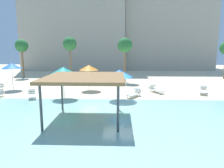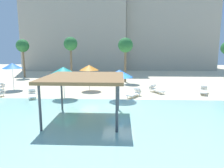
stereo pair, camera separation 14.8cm
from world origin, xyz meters
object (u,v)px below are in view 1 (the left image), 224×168
Objects in this scene: beach_umbrella_orange_3 at (89,68)px; lounge_chair_5 at (156,89)px; shade_pavilion at (85,79)px; palm_tree_3 at (70,45)px; beach_umbrella_blue_2 at (11,66)px; lounge_chair_3 at (203,90)px; lounge_chair_1 at (135,93)px; beach_umbrella_teal_1 at (63,70)px; palm_tree_0 at (22,46)px; lounge_chair_4 at (32,95)px; beach_umbrella_blue_0 at (119,73)px; palm_tree_2 at (125,46)px.

beach_umbrella_orange_3 is 1.38× the size of lounge_chair_5.
palm_tree_3 is at bearing 106.06° from shade_pavilion.
lounge_chair_3 is at bearing -3.65° from beach_umbrella_blue_2.
palm_tree_3 is (-8.36, 10.60, 4.54)m from lounge_chair_1.
beach_umbrella_teal_1 is 7.41m from beach_umbrella_blue_2.
shade_pavilion reaches higher than lounge_chair_5.
palm_tree_0 is (-18.22, 10.20, 4.31)m from lounge_chair_5.
beach_umbrella_blue_2 reaches higher than lounge_chair_5.
lounge_chair_5 is (5.74, 8.29, -2.25)m from shade_pavilion.
lounge_chair_4 is (-16.01, -2.45, 0.00)m from lounge_chair_3.
beach_umbrella_teal_1 is 1.43× the size of lounge_chair_5.
lounge_chair_3 is at bearing 133.16° from lounge_chair_1.
lounge_chair_5 is at bearing -39.20° from palm_tree_3.
shade_pavilion is 2.44× the size of lounge_chair_5.
palm_tree_3 reaches higher than shade_pavilion.
beach_umbrella_blue_0 is (2.08, 5.09, -0.28)m from shade_pavilion.
beach_umbrella_blue_0 is 19.93m from palm_tree_0.
shade_pavilion reaches higher than lounge_chair_4.
palm_tree_3 is at bearing -99.02° from lounge_chair_3.
beach_umbrella_orange_3 is 8.97m from palm_tree_3.
beach_umbrella_blue_0 reaches higher than lounge_chair_4.
beach_umbrella_orange_3 is 0.47× the size of palm_tree_0.
beach_umbrella_orange_3 is at bearing 105.02° from lounge_chair_4.
palm_tree_2 is (12.06, 5.63, 2.10)m from beach_umbrella_blue_2.
beach_umbrella_blue_0 is 12.09m from beach_umbrella_blue_2.
lounge_chair_4 is at bearing -45.72° from beach_umbrella_blue_2.
shade_pavilion reaches higher than beach_umbrella_blue_0.
beach_umbrella_blue_0 is at bearing -42.61° from palm_tree_0.
beach_umbrella_blue_0 is at bearing -51.94° from beach_umbrella_orange_3.
palm_tree_0 is 1.00× the size of palm_tree_2.
palm_tree_3 is at bearing -158.12° from lounge_chair_5.
lounge_chair_5 is 8.34m from palm_tree_2.
lounge_chair_5 is 14.44m from palm_tree_3.
palm_tree_3 is at bearing 151.50° from lounge_chair_4.
beach_umbrella_blue_2 reaches higher than beach_umbrella_orange_3.
lounge_chair_1 is 0.34× the size of palm_tree_2.
palm_tree_3 reaches higher than lounge_chair_5.
palm_tree_2 is (8.45, 9.33, 4.33)m from lounge_chair_4.
beach_umbrella_blue_0 is 0.46× the size of palm_tree_2.
beach_umbrella_teal_1 is 0.98× the size of beach_umbrella_blue_2.
shade_pavilion is 22.40m from palm_tree_0.
lounge_chair_3 is at bearing -6.53° from beach_umbrella_orange_3.
palm_tree_0 is (-15.97, 12.13, 4.31)m from lounge_chair_1.
lounge_chair_1 and lounge_chair_5 have the same top height.
palm_tree_2 is 0.96× the size of palm_tree_3.
lounge_chair_4 is 11.80m from lounge_chair_5.
palm_tree_3 is at bearing 115.78° from beach_umbrella_orange_3.
lounge_chair_3 is 0.35× the size of palm_tree_0.
lounge_chair_4 and lounge_chair_5 have the same top height.
shade_pavilion is 5.50m from beach_umbrella_blue_0.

